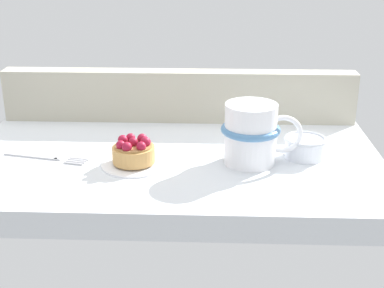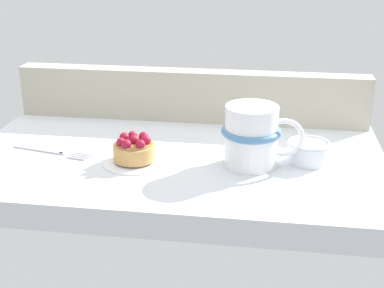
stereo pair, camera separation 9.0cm
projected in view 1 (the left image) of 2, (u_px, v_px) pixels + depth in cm
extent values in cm
cube|color=silver|center=(172.00, 166.00, 95.48)|extent=(73.35, 42.98, 4.36)
cube|color=#B2AD99|center=(179.00, 96.00, 110.70)|extent=(71.88, 4.42, 10.46)
cylinder|color=white|center=(134.00, 163.00, 90.56)|extent=(11.04, 11.04, 0.65)
cylinder|color=white|center=(134.00, 164.00, 90.62)|extent=(6.07, 6.07, 0.33)
cylinder|color=tan|center=(134.00, 154.00, 89.96)|extent=(7.13, 7.13, 2.65)
cylinder|color=#A37942|center=(133.00, 146.00, 89.42)|extent=(6.27, 6.27, 0.30)
sphere|color=maroon|center=(133.00, 142.00, 89.16)|extent=(1.57, 1.57, 1.57)
sphere|color=maroon|center=(145.00, 142.00, 89.22)|extent=(1.76, 1.76, 1.76)
sphere|color=maroon|center=(142.00, 139.00, 90.69)|extent=(1.69, 1.69, 1.69)
sphere|color=maroon|center=(131.00, 138.00, 91.28)|extent=(1.62, 1.62, 1.62)
sphere|color=maroon|center=(123.00, 140.00, 90.15)|extent=(1.69, 1.69, 1.69)
sphere|color=maroon|center=(121.00, 145.00, 88.15)|extent=(1.58, 1.58, 1.58)
sphere|color=maroon|center=(127.00, 147.00, 87.30)|extent=(1.69, 1.69, 1.69)
sphere|color=maroon|center=(141.00, 146.00, 87.62)|extent=(1.63, 1.63, 1.63)
cylinder|color=white|center=(250.00, 134.00, 89.81)|extent=(8.73, 8.73, 10.39)
torus|color=#4C7FB2|center=(251.00, 129.00, 89.52)|extent=(9.97, 9.97, 1.20)
torus|color=white|center=(283.00, 134.00, 89.61)|extent=(6.68, 0.86, 6.68)
cube|color=#B7B7BC|center=(31.00, 156.00, 93.72)|extent=(10.09, 2.80, 0.60)
cube|color=#B7B7BC|center=(57.00, 158.00, 92.56)|extent=(1.29, 0.80, 0.60)
cube|color=#B7B7BC|center=(73.00, 163.00, 90.76)|extent=(3.47, 0.96, 0.60)
cube|color=#B7B7BC|center=(75.00, 161.00, 91.42)|extent=(3.47, 0.96, 0.60)
cube|color=#B7B7BC|center=(77.00, 160.00, 92.08)|extent=(3.47, 0.96, 0.60)
cube|color=#B7B7BC|center=(79.00, 158.00, 92.74)|extent=(3.47, 0.96, 0.60)
cylinder|color=silver|center=(305.00, 149.00, 93.01)|extent=(6.90, 6.90, 3.39)
torus|color=silver|center=(306.00, 139.00, 92.39)|extent=(7.37, 7.37, 0.60)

